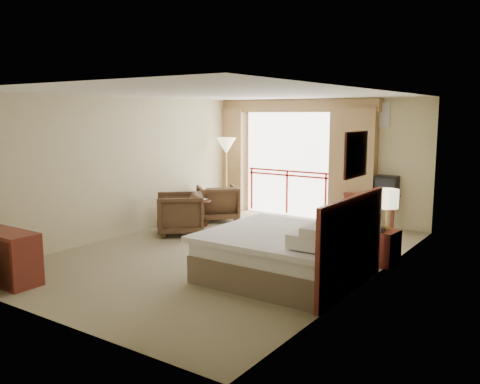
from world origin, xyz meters
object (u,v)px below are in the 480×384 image
Objects in this scene: side_table at (199,208)px; dresser at (5,257)px; desk at (373,201)px; floor_lamp at (226,149)px; tv at (387,185)px; nightstand at (384,248)px; armchair_far at (218,220)px; table_lamp at (387,199)px; wastebasket at (348,224)px; bed at (288,253)px; armchair_near at (180,234)px.

dresser is at bearing -89.55° from side_table.
desk is 0.98× the size of dresser.
floor_lamp reaches higher than dresser.
side_table is 0.31× the size of floor_lamp.
tv is at bearing 58.38° from dresser.
nightstand is at bearing -23.02° from floor_lamp.
armchair_far is at bearing -167.22° from tv.
floor_lamp is at bearing 157.52° from table_lamp.
desk is (-1.12, 2.54, -0.49)m from table_lamp.
dresser is (-4.14, -3.87, 0.09)m from nightstand.
wastebasket is 3.11m from side_table.
bed reaches higher than nightstand.
desk is at bearing 155.94° from armchair_far.
side_table is (-2.79, -1.37, 0.25)m from wastebasket.
armchair_far is at bearing 93.31° from side_table.
floor_lamp is 1.63× the size of dresser.
bed is 3.83× the size of nightstand.
armchair_near reaches higher than armchair_far.
bed is 4.26m from armchair_far.
armchair_near is (-3.22, -2.79, -0.91)m from tv.
side_table is 0.51× the size of dresser.
bed is 1.88m from table_lamp.
bed is 4.03m from desk.
tv is at bearing 108.26° from table_lamp.
table_lamp is at bearing -22.48° from floor_lamp.
floor_lamp is (-0.24, 0.66, 1.56)m from armchair_far.
bed is 3.35m from armchair_near.
floor_lamp reaches higher than table_lamp.
table_lamp is 1.43× the size of tv.
armchair_near is (0.18, -1.49, 0.00)m from armchair_far.
tv is 3.75m from armchair_far.
side_table is (-3.06, -2.07, -0.17)m from desk.
table_lamp is 4.84m from floor_lamp.
armchair_near is 0.81× the size of dresser.
floor_lamp is at bearing 148.46° from armchair_near.
armchair_near is at bearing -80.11° from side_table.
tv reaches higher than armchair_far.
wastebasket is at bearing -0.23° from floor_lamp.
table_lamp is 4.18m from armchair_near.
armchair_far is at bearing 144.33° from armchair_near.
floor_lamp is at bearing 179.77° from wastebasket.
floor_lamp reaches higher than wastebasket.
nightstand reaches higher than wastebasket.
armchair_near is at bearing -175.68° from table_lamp.
nightstand is at bearing 38.87° from dresser.
table_lamp is at bearing -52.81° from wastebasket.
wastebasket is 3.41m from armchair_near.
table_lamp reaches higher than bed.
dresser is (-0.10, -3.62, 0.37)m from armchair_near.
side_table is at bearing -78.63° from floor_lamp.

